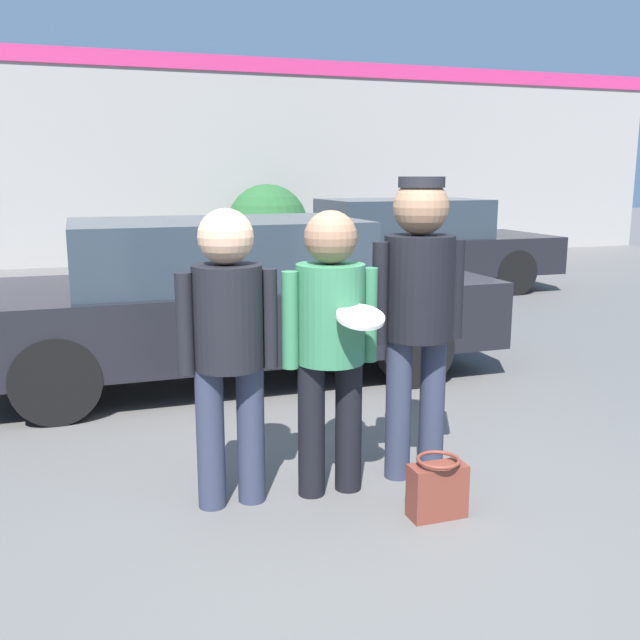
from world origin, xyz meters
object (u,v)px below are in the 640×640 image
parked_car_near (225,298)px  person_right (418,298)px  handbag (437,488)px  person_left (228,334)px  parked_car_far (406,245)px  person_middle_with_frisbee (331,330)px  shrub (268,225)px

parked_car_near → person_right: bearing=-75.5°
handbag → parked_car_near: bearing=99.6°
person_left → parked_car_far: 7.41m
person_middle_with_frisbee → shrub: 10.43m
person_right → parked_car_near: (-0.63, 2.45, -0.37)m
person_middle_with_frisbee → person_right: person_right is taller
parked_car_near → parked_car_far: size_ratio=1.03×
person_left → person_right: bearing=1.3°
shrub → handbag: bearing=-100.1°
person_middle_with_frisbee → shrub: shrub is taller
shrub → parked_car_far: bearing=-73.8°
person_left → person_middle_with_frisbee: person_left is taller
parked_car_near → shrub: (2.40, 7.66, 0.09)m
person_middle_with_frisbee → handbag: size_ratio=4.85×
person_right → handbag: (-0.13, -0.53, -0.92)m
person_left → shrub: person_left is taller
person_left → person_right: size_ratio=0.91×
person_middle_with_frisbee → shrub: (2.32, 10.17, -0.15)m
person_right → parked_car_near: size_ratio=0.38×
person_middle_with_frisbee → parked_car_near: bearing=91.8°
person_left → parked_car_far: person_left is taller
person_right → handbag: bearing=-103.5°
shrub → person_left: bearing=-105.8°
parked_car_near → handbag: size_ratio=14.12×
person_left → parked_car_far: size_ratio=0.36×
person_left → parked_car_far: bearing=57.2°
parked_car_near → handbag: 3.07m
person_middle_with_frisbee → person_right: 0.57m
person_left → shrub: size_ratio=1.01×
parked_car_far → shrub: 4.07m
person_middle_with_frisbee → handbag: (0.43, -0.47, -0.78)m
person_middle_with_frisbee → shrub: bearing=77.2°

